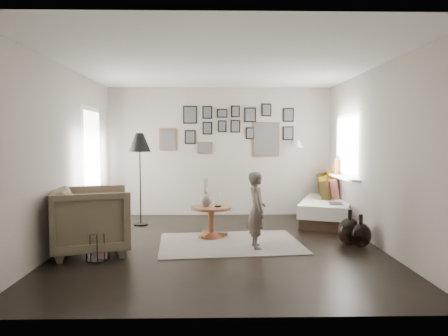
{
  "coord_description": "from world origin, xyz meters",
  "views": [
    {
      "loc": [
        -0.08,
        -5.76,
        1.54
      ],
      "look_at": [
        0.05,
        0.5,
        1.1
      ],
      "focal_mm": 32.0,
      "sensor_mm": 36.0,
      "label": 1
    }
  ],
  "objects_px": {
    "pedestal_table": "(211,223)",
    "daybed": "(325,205)",
    "magazine_basket": "(98,246)",
    "child": "(257,210)",
    "floor_lamp": "(140,146)",
    "demijohn_large": "(350,231)",
    "armchair": "(92,220)",
    "demijohn_small": "(360,235)",
    "vase": "(206,198)"
  },
  "relations": [
    {
      "from": "pedestal_table",
      "to": "floor_lamp",
      "type": "height_order",
      "value": "floor_lamp"
    },
    {
      "from": "floor_lamp",
      "to": "child",
      "type": "distance_m",
      "value": 2.66
    },
    {
      "from": "demijohn_large",
      "to": "child",
      "type": "xyz_separation_m",
      "value": [
        -1.38,
        -0.15,
        0.35
      ]
    },
    {
      "from": "floor_lamp",
      "to": "child",
      "type": "height_order",
      "value": "floor_lamp"
    },
    {
      "from": "vase",
      "to": "armchair",
      "type": "xyz_separation_m",
      "value": [
        -1.53,
        -0.85,
        -0.18
      ]
    },
    {
      "from": "pedestal_table",
      "to": "child",
      "type": "bearing_deg",
      "value": -44.74
    },
    {
      "from": "demijohn_large",
      "to": "demijohn_small",
      "type": "height_order",
      "value": "demijohn_large"
    },
    {
      "from": "demijohn_small",
      "to": "daybed",
      "type": "bearing_deg",
      "value": 89.94
    },
    {
      "from": "pedestal_table",
      "to": "daybed",
      "type": "height_order",
      "value": "daybed"
    },
    {
      "from": "armchair",
      "to": "magazine_basket",
      "type": "bearing_deg",
      "value": -169.96
    },
    {
      "from": "magazine_basket",
      "to": "demijohn_small",
      "type": "xyz_separation_m",
      "value": [
        3.6,
        0.53,
        0.0
      ]
    },
    {
      "from": "armchair",
      "to": "floor_lamp",
      "type": "distance_m",
      "value": 2.05
    },
    {
      "from": "demijohn_large",
      "to": "child",
      "type": "bearing_deg",
      "value": -173.89
    },
    {
      "from": "magazine_basket",
      "to": "child",
      "type": "distance_m",
      "value": 2.19
    },
    {
      "from": "demijohn_large",
      "to": "child",
      "type": "relative_size",
      "value": 0.48
    },
    {
      "from": "vase",
      "to": "magazine_basket",
      "type": "distance_m",
      "value": 1.85
    },
    {
      "from": "daybed",
      "to": "floor_lamp",
      "type": "height_order",
      "value": "floor_lamp"
    },
    {
      "from": "daybed",
      "to": "floor_lamp",
      "type": "bearing_deg",
      "value": -154.9
    },
    {
      "from": "magazine_basket",
      "to": "demijohn_large",
      "type": "xyz_separation_m",
      "value": [
        3.48,
        0.65,
        0.03
      ]
    },
    {
      "from": "demijohn_large",
      "to": "demijohn_small",
      "type": "relative_size",
      "value": 1.1
    },
    {
      "from": "floor_lamp",
      "to": "demijohn_small",
      "type": "xyz_separation_m",
      "value": [
        3.44,
        -1.57,
        -1.25
      ]
    },
    {
      "from": "demijohn_small",
      "to": "demijohn_large",
      "type": "bearing_deg",
      "value": 134.48
    },
    {
      "from": "vase",
      "to": "armchair",
      "type": "distance_m",
      "value": 1.76
    },
    {
      "from": "floor_lamp",
      "to": "child",
      "type": "relative_size",
      "value": 1.52
    },
    {
      "from": "pedestal_table",
      "to": "daybed",
      "type": "relative_size",
      "value": 0.3
    },
    {
      "from": "magazine_basket",
      "to": "demijohn_small",
      "type": "bearing_deg",
      "value": 8.32
    },
    {
      "from": "pedestal_table",
      "to": "demijohn_small",
      "type": "xyz_separation_m",
      "value": [
        2.16,
        -0.62,
        -0.05
      ]
    },
    {
      "from": "armchair",
      "to": "child",
      "type": "height_order",
      "value": "child"
    },
    {
      "from": "daybed",
      "to": "magazine_basket",
      "type": "relative_size",
      "value": 5.75
    },
    {
      "from": "demijohn_small",
      "to": "pedestal_table",
      "type": "bearing_deg",
      "value": 163.99
    },
    {
      "from": "armchair",
      "to": "floor_lamp",
      "type": "relative_size",
      "value": 0.6
    },
    {
      "from": "armchair",
      "to": "child",
      "type": "xyz_separation_m",
      "value": [
        2.26,
        0.18,
        0.1
      ]
    },
    {
      "from": "magazine_basket",
      "to": "child",
      "type": "bearing_deg",
      "value": 13.37
    },
    {
      "from": "pedestal_table",
      "to": "child",
      "type": "height_order",
      "value": "child"
    },
    {
      "from": "pedestal_table",
      "to": "demijohn_large",
      "type": "distance_m",
      "value": 2.1
    },
    {
      "from": "pedestal_table",
      "to": "vase",
      "type": "height_order",
      "value": "vase"
    },
    {
      "from": "vase",
      "to": "daybed",
      "type": "relative_size",
      "value": 0.22
    },
    {
      "from": "pedestal_table",
      "to": "armchair",
      "type": "relative_size",
      "value": 0.63
    },
    {
      "from": "vase",
      "to": "magazine_basket",
      "type": "bearing_deg",
      "value": -139.49
    },
    {
      "from": "armchair",
      "to": "demijohn_large",
      "type": "bearing_deg",
      "value": -102.21
    },
    {
      "from": "vase",
      "to": "demijohn_large",
      "type": "distance_m",
      "value": 2.22
    },
    {
      "from": "daybed",
      "to": "armchair",
      "type": "distance_m",
      "value": 4.29
    },
    {
      "from": "demijohn_large",
      "to": "demijohn_small",
      "type": "xyz_separation_m",
      "value": [
        0.12,
        -0.12,
        -0.02
      ]
    },
    {
      "from": "daybed",
      "to": "vase",
      "type": "bearing_deg",
      "value": -131.17
    },
    {
      "from": "child",
      "to": "magazine_basket",
      "type": "bearing_deg",
      "value": 95.94
    },
    {
      "from": "vase",
      "to": "daybed",
      "type": "xyz_separation_m",
      "value": [
        2.24,
        1.21,
        -0.33
      ]
    },
    {
      "from": "demijohn_large",
      "to": "demijohn_small",
      "type": "bearing_deg",
      "value": -45.52
    },
    {
      "from": "demijohn_small",
      "to": "child",
      "type": "xyz_separation_m",
      "value": [
        -1.5,
        -0.03,
        0.37
      ]
    },
    {
      "from": "demijohn_small",
      "to": "child",
      "type": "height_order",
      "value": "child"
    },
    {
      "from": "pedestal_table",
      "to": "demijohn_small",
      "type": "distance_m",
      "value": 2.24
    }
  ]
}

